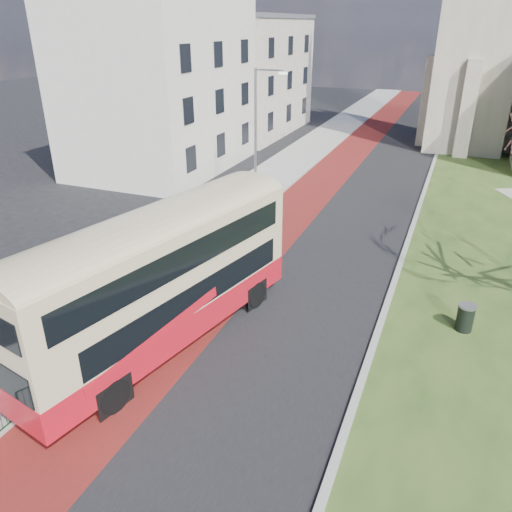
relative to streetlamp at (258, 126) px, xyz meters
The scene contains 12 objects.
ground 19.08m from the streetlamp, 76.42° to the right, with size 160.00×160.00×0.00m, color black.
road_carriageway 7.70m from the streetlamp, 18.88° to the left, with size 9.00×120.00×0.01m, color black.
bus_lane 5.91m from the streetlamp, 32.43° to the left, with size 3.40×120.00×0.01m, color #591414.
pavement_west 5.00m from the streetlamp, 108.07° to the left, with size 4.00×120.00×0.12m, color gray.
kerb_west 5.13m from the streetlamp, 56.03° to the left, with size 0.25×120.00×0.13m, color #999993.
kerb_east 12.07m from the streetlamp, 20.95° to the left, with size 0.25×80.00×0.13m, color #999993.
pedestrian_railing 14.64m from the streetlamp, 84.30° to the right, with size 0.07×24.00×1.12m.
street_block_near 10.62m from the streetlamp, 157.49° to the left, with size 10.30×14.30×13.00m.
street_block_far 22.24m from the streetlamp, 115.76° to the left, with size 10.30×16.30×11.50m.
streetlamp is the anchor object (origin of this frame).
bus 17.61m from the streetlamp, 78.98° to the right, with size 5.14×11.92×4.85m.
litter_bin 18.65m from the streetlamp, 42.54° to the right, with size 0.72×0.72×1.07m.
Camera 1 is at (7.80, -12.09, 10.64)m, focal length 35.00 mm.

